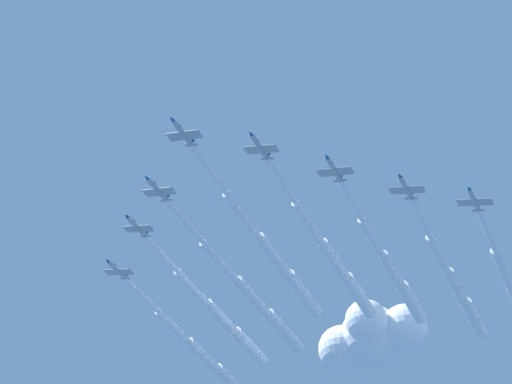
% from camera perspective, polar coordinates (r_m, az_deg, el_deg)
% --- Properties ---
extents(jet_lead, '(8.21, 85.73, 4.29)m').
position_cam_1_polar(jet_lead, '(210.57, 1.57, -5.00)').
color(jet_lead, '#9EA3AD').
extents(jet_port_inner, '(8.11, 81.54, 4.38)m').
position_cam_1_polar(jet_port_inner, '(214.07, 5.88, -5.22)').
color(jet_port_inner, '#9EA3AD').
extents(jet_starboard_inner, '(8.20, 86.23, 4.26)m').
position_cam_1_polar(jet_starboard_inner, '(222.48, 0.07, -7.90)').
color(jet_starboard_inner, '#9EA3AD').
extents(jet_port_mid, '(8.22, 75.08, 4.26)m').
position_cam_1_polar(jet_port_mid, '(216.00, 9.91, -5.83)').
color(jet_port_mid, '#9EA3AD').
extents(jet_starboard_mid, '(8.16, 80.54, 4.33)m').
position_cam_1_polar(jet_starboard_mid, '(235.01, -2.23, -9.27)').
color(jet_starboard_mid, '#9EA3AD').
extents(jet_port_outer, '(8.11, 77.91, 4.35)m').
position_cam_1_polar(jet_port_outer, '(224.51, 14.36, -6.92)').
color(jet_port_outer, '#9EA3AD').
extents(jet_starboard_outer, '(8.23, 84.51, 4.26)m').
position_cam_1_polar(jet_starboard_outer, '(250.70, -3.54, -11.86)').
color(jet_starboard_outer, '#9EA3AD').
extents(cloud_puff, '(35.90, 26.17, 21.11)m').
position_cam_1_polar(cloud_puff, '(254.05, 8.26, -10.11)').
color(cloud_puff, white).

